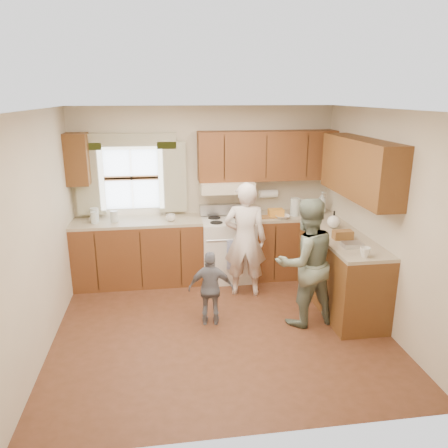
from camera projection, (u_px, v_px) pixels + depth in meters
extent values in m
plane|color=#4F2C18|center=(220.00, 326.00, 5.19)|extent=(3.80, 3.80, 0.00)
plane|color=white|center=(220.00, 109.00, 4.47)|extent=(3.80, 3.80, 0.00)
plane|color=beige|center=(205.00, 192.00, 6.49)|extent=(3.80, 0.00, 3.80)
plane|color=beige|center=(252.00, 295.00, 3.17)|extent=(3.80, 0.00, 3.80)
plane|color=beige|center=(41.00, 233.00, 4.57)|extent=(0.00, 3.50, 3.50)
plane|color=beige|center=(381.00, 219.00, 5.09)|extent=(0.00, 3.50, 3.50)
cube|color=#4B2610|center=(139.00, 253.00, 6.30)|extent=(1.82, 0.60, 0.90)
cube|color=#4B2610|center=(292.00, 245.00, 6.61)|extent=(1.22, 0.60, 0.90)
cube|color=#3D1E0E|center=(341.00, 273.00, 5.58)|extent=(0.60, 1.65, 0.90)
cube|color=tan|center=(137.00, 222.00, 6.16)|extent=(1.82, 0.60, 0.04)
cube|color=tan|center=(293.00, 216.00, 6.47)|extent=(1.22, 0.60, 0.04)
cube|color=tan|center=(344.00, 238.00, 5.45)|extent=(0.60, 1.65, 0.04)
cube|color=#4B2610|center=(267.00, 155.00, 6.30)|extent=(2.00, 0.33, 0.70)
cube|color=#3D1E0E|center=(77.00, 159.00, 5.94)|extent=(0.30, 0.33, 0.70)
cube|color=#3D1E0E|center=(360.00, 168.00, 5.22)|extent=(0.33, 1.65, 0.70)
cube|color=beige|center=(227.00, 186.00, 6.28)|extent=(0.76, 0.45, 0.15)
cube|color=silver|center=(132.00, 178.00, 6.26)|extent=(0.90, 0.03, 0.90)
cube|color=yellow|center=(89.00, 179.00, 6.13)|extent=(0.40, 0.05, 1.02)
cube|color=yellow|center=(172.00, 177.00, 6.29)|extent=(0.40, 0.05, 1.02)
cube|color=yellow|center=(129.00, 141.00, 6.06)|extent=(1.30, 0.05, 0.22)
cylinder|color=white|center=(268.00, 194.00, 6.53)|extent=(0.27, 0.12, 0.12)
imported|color=silver|center=(171.00, 218.00, 6.10)|extent=(0.17, 0.17, 0.10)
imported|color=silver|center=(322.00, 202.00, 6.49)|extent=(0.15, 0.15, 0.33)
imported|color=silver|center=(283.00, 217.00, 6.24)|extent=(0.23, 0.23, 0.05)
imported|color=silver|center=(365.00, 252.00, 4.76)|extent=(0.15, 0.15, 0.11)
cylinder|color=silver|center=(95.00, 215.00, 6.09)|extent=(0.11, 0.11, 0.19)
cylinder|color=silver|center=(94.00, 218.00, 5.99)|extent=(0.09, 0.09, 0.16)
cube|color=olive|center=(266.00, 217.00, 6.30)|extent=(0.22, 0.17, 0.02)
cube|color=orange|center=(276.00, 213.00, 6.31)|extent=(0.21, 0.15, 0.12)
cylinder|color=silver|center=(295.00, 207.00, 6.37)|extent=(0.14, 0.14, 0.26)
cylinder|color=silver|center=(300.00, 207.00, 6.44)|extent=(0.12, 0.12, 0.22)
sphere|color=silver|center=(334.00, 222.00, 5.78)|extent=(0.17, 0.17, 0.17)
cube|color=olive|center=(343.00, 235.00, 5.35)|extent=(0.24, 0.13, 0.11)
cube|color=silver|center=(352.00, 245.00, 5.08)|extent=(0.23, 0.16, 0.05)
cylinder|color=silver|center=(114.00, 216.00, 6.07)|extent=(0.10, 0.10, 0.16)
cube|color=silver|center=(228.00, 249.00, 6.46)|extent=(0.76, 0.64, 0.90)
cube|color=#B7B7BC|center=(225.00, 209.00, 6.55)|extent=(0.76, 0.10, 0.16)
cylinder|color=#B7B7BC|center=(231.00, 240.00, 6.08)|extent=(0.68, 0.03, 0.03)
cube|color=#4B5DAF|center=(235.00, 255.00, 6.13)|extent=(0.22, 0.02, 0.42)
cylinder|color=black|center=(214.00, 218.00, 6.41)|extent=(0.18, 0.18, 0.01)
cylinder|color=black|center=(238.00, 217.00, 6.46)|extent=(0.18, 0.18, 0.01)
cylinder|color=black|center=(216.00, 223.00, 6.18)|extent=(0.18, 0.18, 0.01)
cylinder|color=black|center=(241.00, 222.00, 6.23)|extent=(0.18, 0.18, 0.01)
imported|color=silver|center=(245.00, 240.00, 5.83)|extent=(0.64, 0.49, 1.56)
imported|color=#2A4233|center=(305.00, 262.00, 5.08)|extent=(0.84, 0.72, 1.54)
imported|color=slate|center=(211.00, 288.00, 5.13)|extent=(0.56, 0.29, 0.91)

